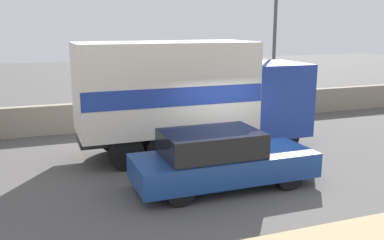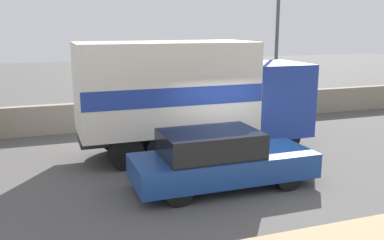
# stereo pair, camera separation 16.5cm
# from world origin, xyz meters

# --- Properties ---
(ground_plane) EXTENTS (80.00, 80.00, 0.00)m
(ground_plane) POSITION_xyz_m (0.00, 0.00, 0.00)
(ground_plane) COLOR #514F4C
(stone_wall_backdrop) EXTENTS (60.00, 0.35, 1.10)m
(stone_wall_backdrop) POSITION_xyz_m (0.00, 6.75, 0.55)
(stone_wall_backdrop) COLOR gray
(stone_wall_backdrop) RESTS_ON ground_plane
(street_lamp) EXTENTS (0.56, 0.28, 6.49)m
(street_lamp) POSITION_xyz_m (4.31, 5.65, 3.79)
(street_lamp) COLOR #4C4C51
(street_lamp) RESTS_ON ground_plane
(box_truck) EXTENTS (7.34, 2.33, 3.52)m
(box_truck) POSITION_xyz_m (-0.44, 2.74, 1.95)
(box_truck) COLOR navy
(box_truck) RESTS_ON ground_plane
(car_hatchback) EXTENTS (4.59, 1.73, 1.47)m
(car_hatchback) POSITION_xyz_m (-0.73, -0.34, 0.73)
(car_hatchback) COLOR navy
(car_hatchback) RESTS_ON ground_plane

